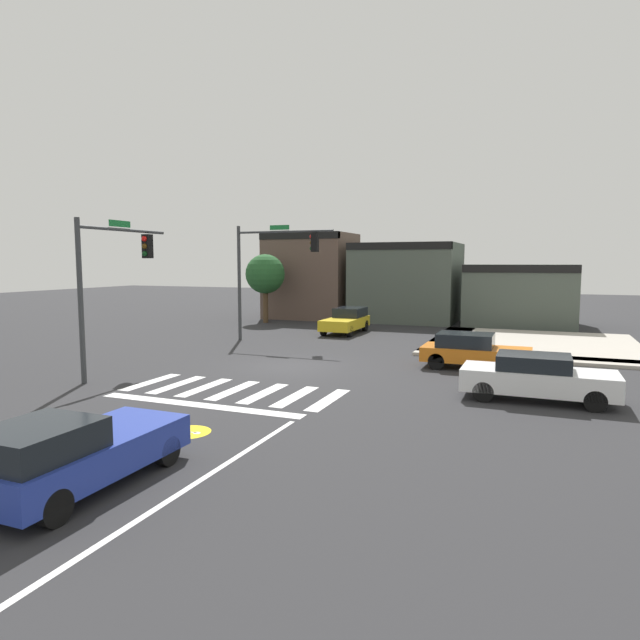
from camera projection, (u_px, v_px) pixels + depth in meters
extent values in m
plane|color=#2B2B2D|center=(291.00, 366.00, 22.16)|extent=(120.00, 120.00, 0.00)
cube|color=silver|center=(151.00, 382.00, 19.27)|extent=(0.45, 2.86, 0.01)
cube|color=silver|center=(177.00, 385.00, 18.85)|extent=(0.45, 2.86, 0.01)
cube|color=silver|center=(205.00, 387.00, 18.43)|extent=(0.45, 2.86, 0.01)
cube|color=silver|center=(234.00, 390.00, 18.01)|extent=(0.45, 2.86, 0.01)
cube|color=silver|center=(264.00, 393.00, 17.60)|extent=(0.45, 2.86, 0.01)
cube|color=silver|center=(295.00, 396.00, 17.18)|extent=(0.45, 2.86, 0.01)
cube|color=silver|center=(328.00, 400.00, 16.76)|extent=(0.45, 2.86, 0.01)
cube|color=white|center=(198.00, 405.00, 16.17)|extent=(6.80, 0.50, 0.01)
cube|color=white|center=(128.00, 434.00, 13.40)|extent=(0.16, 2.00, 0.01)
cylinder|color=yellow|center=(188.00, 432.00, 13.59)|extent=(1.13, 1.13, 0.01)
cylinder|color=white|center=(180.00, 431.00, 13.68)|extent=(0.18, 0.18, 0.00)
cylinder|color=white|center=(197.00, 433.00, 13.49)|extent=(0.18, 0.18, 0.00)
cube|color=white|center=(188.00, 432.00, 13.59)|extent=(0.51, 0.05, 0.00)
cube|color=#B2AA9E|center=(531.00, 358.00, 23.60)|extent=(10.00, 1.60, 0.15)
cube|color=#B2AA9E|center=(450.00, 339.00, 29.59)|extent=(1.60, 10.00, 0.15)
cube|color=#B2AA9E|center=(533.00, 343.00, 28.02)|extent=(10.00, 10.00, 0.15)
cube|color=brown|center=(311.00, 276.00, 41.49)|extent=(6.13, 5.04, 6.36)
cube|color=black|center=(299.00, 236.00, 39.04)|extent=(6.13, 0.50, 0.50)
cube|color=#4C564C|center=(407.00, 282.00, 39.44)|extent=(7.15, 6.35, 5.54)
cube|color=black|center=(398.00, 246.00, 36.43)|extent=(7.15, 0.50, 0.50)
cube|color=#4C564C|center=(520.00, 295.00, 36.50)|extent=(6.91, 6.05, 4.06)
cube|color=black|center=(520.00, 269.00, 33.71)|extent=(6.91, 0.50, 0.50)
cylinder|color=#383A3D|center=(239.00, 284.00, 29.37)|extent=(0.18, 0.18, 6.12)
cylinder|color=#383A3D|center=(284.00, 232.00, 28.08)|extent=(5.39, 0.12, 0.12)
cube|color=black|center=(315.00, 242.00, 27.51)|extent=(0.32, 0.32, 0.95)
sphere|color=red|center=(312.00, 237.00, 27.54)|extent=(0.22, 0.22, 0.22)
sphere|color=#4C330C|center=(312.00, 243.00, 27.57)|extent=(0.22, 0.22, 0.22)
sphere|color=#0C3814|center=(312.00, 248.00, 27.60)|extent=(0.22, 0.22, 0.22)
cube|color=#197233|center=(279.00, 227.00, 28.16)|extent=(1.10, 0.03, 0.24)
cylinder|color=#383A3D|center=(81.00, 302.00, 18.74)|extent=(0.18, 0.18, 5.72)
cylinder|color=#383A3D|center=(124.00, 230.00, 20.56)|extent=(0.12, 4.53, 0.12)
cube|color=black|center=(147.00, 246.00, 21.80)|extent=(0.32, 0.32, 0.95)
sphere|color=red|center=(144.00, 239.00, 21.61)|extent=(0.22, 0.22, 0.22)
sphere|color=#4C330C|center=(145.00, 246.00, 21.64)|extent=(0.22, 0.22, 0.22)
sphere|color=#0C3814|center=(145.00, 254.00, 21.67)|extent=(0.22, 0.22, 0.22)
cube|color=#197233|center=(120.00, 224.00, 20.33)|extent=(0.03, 1.10, 0.24)
cube|color=gold|center=(345.00, 323.00, 32.39)|extent=(1.81, 4.22, 0.61)
cube|color=black|center=(350.00, 312.00, 33.21)|extent=(1.59, 2.13, 0.55)
cylinder|color=black|center=(350.00, 331.00, 30.80)|extent=(0.22, 0.68, 0.68)
cylinder|color=black|center=(324.00, 330.00, 31.39)|extent=(0.22, 0.68, 0.68)
cylinder|color=black|center=(365.00, 326.00, 33.45)|extent=(0.22, 0.68, 0.68)
cylinder|color=black|center=(341.00, 325.00, 34.04)|extent=(0.22, 0.68, 0.68)
cube|color=#23389E|center=(85.00, 455.00, 10.28)|extent=(1.77, 4.19, 0.64)
cube|color=black|center=(36.00, 441.00, 9.27)|extent=(1.56, 1.89, 0.53)
cylinder|color=black|center=(109.00, 442.00, 11.91)|extent=(0.22, 0.62, 0.62)
cylinder|color=black|center=(167.00, 451.00, 11.34)|extent=(0.22, 0.62, 0.62)
cylinder|color=black|center=(54.00, 508.00, 8.71)|extent=(0.22, 0.62, 0.62)
cube|color=orange|center=(476.00, 354.00, 21.64)|extent=(4.15, 1.82, 0.56)
cube|color=black|center=(465.00, 340.00, 21.74)|extent=(2.15, 1.60, 0.53)
cylinder|color=black|center=(514.00, 360.00, 21.88)|extent=(0.65, 0.22, 0.65)
cylinder|color=black|center=(512.00, 367.00, 20.41)|extent=(0.65, 0.22, 0.65)
cylinder|color=black|center=(443.00, 355.00, 22.93)|extent=(0.65, 0.22, 0.65)
cylinder|color=black|center=(436.00, 361.00, 21.46)|extent=(0.65, 0.22, 0.65)
cube|color=white|center=(538.00, 381.00, 16.61)|extent=(4.47, 1.77, 0.68)
cube|color=black|center=(534.00, 362.00, 16.61)|extent=(2.11, 1.56, 0.46)
cylinder|color=black|center=(483.00, 392.00, 16.49)|extent=(0.63, 0.22, 0.63)
cylinder|color=black|center=(488.00, 381.00, 17.93)|extent=(0.63, 0.22, 0.63)
cylinder|color=black|center=(595.00, 401.00, 15.36)|extent=(0.63, 0.22, 0.63)
cylinder|color=black|center=(591.00, 389.00, 16.79)|extent=(0.63, 0.22, 0.63)
cylinder|color=#4C3823|center=(266.00, 303.00, 38.09)|extent=(0.36, 0.36, 2.80)
sphere|color=#235628|center=(265.00, 274.00, 37.88)|extent=(2.73, 2.73, 2.73)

